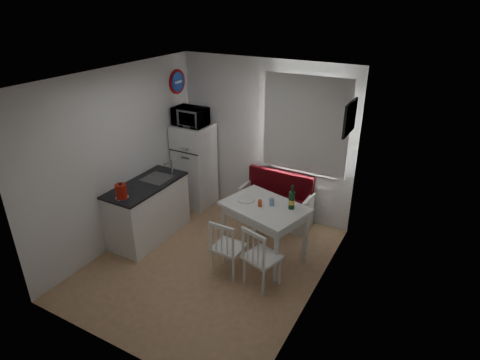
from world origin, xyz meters
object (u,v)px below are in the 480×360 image
object	(u,v)px
bench	(276,206)
chair_right	(259,253)
kettle	(121,191)
microwave	(190,117)
kitchen_counter	(148,210)
fridge	(195,165)
wine_bottle	(292,197)
dining_table	(265,211)
chair_left	(225,243)

from	to	relation	value
bench	chair_right	bearing A→B (deg)	-73.23
bench	kettle	xyz separation A→B (m)	(-1.50, -1.89, 0.74)
bench	microwave	xyz separation A→B (m)	(-1.53, -0.16, 1.35)
kettle	kitchen_counter	bearing A→B (deg)	95.28
kitchen_counter	fridge	size ratio (longest dim) A/B	0.89
kitchen_counter	wine_bottle	size ratio (longest dim) A/B	3.81
dining_table	wine_bottle	size ratio (longest dim) A/B	3.66
bench	microwave	distance (m)	2.05
chair_right	chair_left	bearing A→B (deg)	-164.09
chair_right	fridge	bearing A→B (deg)	159.13
kitchen_counter	kettle	bearing A→B (deg)	-84.72
kettle	wine_bottle	xyz separation A→B (m)	(2.10, 1.00, -0.02)
bench	fridge	bearing A→B (deg)	-175.99
bench	chair_left	world-z (taller)	bench
microwave	wine_bottle	distance (m)	2.33
chair_right	wine_bottle	world-z (taller)	wine_bottle
bench	fridge	xyz separation A→B (m)	(-1.53, -0.11, 0.46)
dining_table	chair_left	bearing A→B (deg)	-95.65
dining_table	fridge	distance (m)	1.98
chair_left	microwave	distance (m)	2.40
chair_left	kettle	size ratio (longest dim) A/B	1.83
kitchen_counter	microwave	size ratio (longest dim) A/B	2.43
chair_right	wine_bottle	distance (m)	0.90
microwave	wine_bottle	size ratio (longest dim) A/B	1.57
chair_right	wine_bottle	bearing A→B (deg)	98.86
chair_right	microwave	xyz separation A→B (m)	(-2.03, 1.49, 1.09)
kettle	chair_right	bearing A→B (deg)	6.86
kettle	wine_bottle	world-z (taller)	wine_bottle
chair_left	bench	bearing A→B (deg)	90.63
kitchen_counter	bench	world-z (taller)	kitchen_counter
bench	fridge	size ratio (longest dim) A/B	0.80
chair_left	fridge	distance (m)	2.18
kitchen_counter	chair_left	distance (m)	1.57
kitchen_counter	dining_table	size ratio (longest dim) A/B	1.04
dining_table	microwave	xyz separation A→B (m)	(-1.78, 0.83, 0.89)
chair_left	kettle	world-z (taller)	kettle
kitchen_counter	bench	bearing A→B (deg)	41.09
fridge	microwave	bearing A→B (deg)	-90.00
dining_table	chair_left	size ratio (longest dim) A/B	2.83
chair_right	bench	bearing A→B (deg)	123.13
dining_table	wine_bottle	bearing A→B (deg)	31.15
bench	dining_table	distance (m)	1.12
chair_right	microwave	distance (m)	2.74
bench	chair_left	distance (m)	1.66
kitchen_counter	dining_table	xyz separation A→B (m)	(1.80, 0.36, 0.28)
wine_bottle	fridge	bearing A→B (deg)	159.86
bench	chair_left	bearing A→B (deg)	-90.12
bench	microwave	bearing A→B (deg)	-174.13
chair_left	wine_bottle	size ratio (longest dim) A/B	1.29
microwave	kettle	distance (m)	1.83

